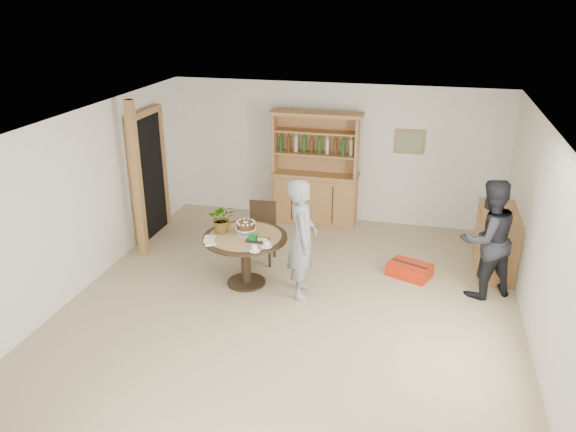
# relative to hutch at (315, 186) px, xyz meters

# --- Properties ---
(ground) EXTENTS (7.00, 7.00, 0.00)m
(ground) POSITION_rel_hutch_xyz_m (0.30, -3.24, -0.69)
(ground) COLOR tan
(ground) RESTS_ON ground
(room_shell) EXTENTS (6.04, 7.04, 2.52)m
(room_shell) POSITION_rel_hutch_xyz_m (0.30, -3.23, 1.05)
(room_shell) COLOR white
(room_shell) RESTS_ON ground
(doorway) EXTENTS (0.13, 1.10, 2.18)m
(doorway) POSITION_rel_hutch_xyz_m (-2.63, -1.24, 0.42)
(doorway) COLOR black
(doorway) RESTS_ON ground
(pine_post) EXTENTS (0.12, 0.12, 2.50)m
(pine_post) POSITION_rel_hutch_xyz_m (-2.40, -2.04, 0.56)
(pine_post) COLOR #AE8849
(pine_post) RESTS_ON ground
(hutch) EXTENTS (1.62, 0.54, 2.04)m
(hutch) POSITION_rel_hutch_xyz_m (0.00, 0.00, 0.00)
(hutch) COLOR #B6834D
(hutch) RESTS_ON ground
(sideboard) EXTENTS (0.54, 1.26, 0.94)m
(sideboard) POSITION_rel_hutch_xyz_m (3.04, -1.24, -0.22)
(sideboard) COLOR #B6834D
(sideboard) RESTS_ON ground
(dining_table) EXTENTS (1.20, 1.20, 0.76)m
(dining_table) POSITION_rel_hutch_xyz_m (-0.49, -2.58, -0.08)
(dining_table) COLOR black
(dining_table) RESTS_ON ground
(dining_chair) EXTENTS (0.44, 0.44, 0.95)m
(dining_chair) POSITION_rel_hutch_xyz_m (-0.50, -1.75, -0.15)
(dining_chair) COLOR black
(dining_chair) RESTS_ON ground
(birthday_cake) EXTENTS (0.30, 0.30, 0.20)m
(birthday_cake) POSITION_rel_hutch_xyz_m (-0.49, -2.53, 0.19)
(birthday_cake) COLOR white
(birthday_cake) RESTS_ON dining_table
(flower_vase) EXTENTS (0.47, 0.44, 0.42)m
(flower_vase) POSITION_rel_hutch_xyz_m (-0.84, -2.53, 0.28)
(flower_vase) COLOR #3F7233
(flower_vase) RESTS_ON dining_table
(gift_tray) EXTENTS (0.30, 0.20, 0.08)m
(gift_tray) POSITION_rel_hutch_xyz_m (-0.28, -2.70, 0.10)
(gift_tray) COLOR black
(gift_tray) RESTS_ON dining_table
(coffee_cup_a) EXTENTS (0.15, 0.15, 0.09)m
(coffee_cup_a) POSITION_rel_hutch_xyz_m (-0.09, -2.86, 0.11)
(coffee_cup_a) COLOR white
(coffee_cup_a) RESTS_ON dining_table
(coffee_cup_b) EXTENTS (0.15, 0.15, 0.08)m
(coffee_cup_b) POSITION_rel_hutch_xyz_m (-0.21, -3.03, 0.11)
(coffee_cup_b) COLOR white
(coffee_cup_b) RESTS_ON dining_table
(napkins) EXTENTS (0.24, 0.33, 0.03)m
(napkins) POSITION_rel_hutch_xyz_m (-0.90, -2.89, 0.09)
(napkins) COLOR white
(napkins) RESTS_ON dining_table
(teen_boy) EXTENTS (0.53, 0.69, 1.69)m
(teen_boy) POSITION_rel_hutch_xyz_m (0.36, -2.68, 0.16)
(teen_boy) COLOR gray
(teen_boy) RESTS_ON ground
(adult_person) EXTENTS (1.04, 0.97, 1.69)m
(adult_person) POSITION_rel_hutch_xyz_m (2.80, -2.07, 0.16)
(adult_person) COLOR black
(adult_person) RESTS_ON ground
(red_suitcase) EXTENTS (0.71, 0.60, 0.21)m
(red_suitcase) POSITION_rel_hutch_xyz_m (1.81, -1.77, -0.59)
(red_suitcase) COLOR red
(red_suitcase) RESTS_ON ground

